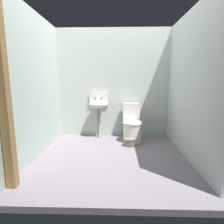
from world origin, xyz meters
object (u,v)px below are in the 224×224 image
toilet_near_wall (132,126)px  sink (98,104)px  wooden_door_post (3,89)px  bucket (130,142)px

toilet_near_wall → sink: sink is taller
wooden_door_post → toilet_near_wall: size_ratio=3.04×
toilet_near_wall → sink: 0.87m
toilet_near_wall → bucket: 0.42m
toilet_near_wall → bucket: toilet_near_wall is taller
wooden_door_post → bucket: 2.35m
wooden_door_post → sink: size_ratio=2.39×
sink → bucket: sink is taller
wooden_door_post → sink: bearing=66.7°
sink → toilet_near_wall: bearing=-14.4°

